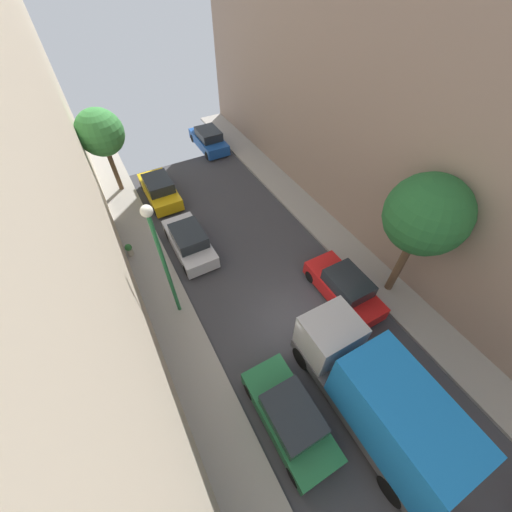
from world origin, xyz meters
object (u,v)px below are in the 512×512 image
at_px(street_tree_1, 426,215).
at_px(lamp_post, 160,251).
at_px(delivery_truck, 377,397).
at_px(parked_car_left_3, 160,190).
at_px(potted_plant_1, 129,250).
at_px(street_tree_2, 100,133).
at_px(parked_car_left_2, 189,241).
at_px(parked_car_left_1, 290,417).
at_px(parked_car_right_2, 209,140).
at_px(parked_car_right_1, 344,288).

bearing_deg(street_tree_1, lamp_post, 158.15).
xyz_separation_m(delivery_truck, street_tree_1, (5.03, 3.84, 3.08)).
bearing_deg(parked_car_left_3, potted_plant_1, -125.52).
bearing_deg(parked_car_left_3, street_tree_2, 133.76).
bearing_deg(parked_car_left_2, parked_car_left_1, -90.00).
relative_size(parked_car_right_2, potted_plant_1, 5.49).
relative_size(street_tree_1, lamp_post, 1.03).
relative_size(delivery_truck, lamp_post, 1.06).
bearing_deg(lamp_post, parked_car_left_1, -73.94).
distance_m(parked_car_right_1, delivery_truck, 5.44).
distance_m(parked_car_left_2, parked_car_right_2, 11.34).
relative_size(parked_car_left_2, street_tree_2, 0.79).
relative_size(parked_car_left_2, potted_plant_1, 5.49).
relative_size(parked_car_left_2, parked_car_left_3, 1.00).
bearing_deg(delivery_truck, potted_plant_1, 115.00).
xyz_separation_m(parked_car_left_2, street_tree_2, (-2.10, 7.62, 3.37)).
bearing_deg(parked_car_left_3, parked_car_left_1, -90.00).
relative_size(parked_car_left_1, potted_plant_1, 5.49).
height_order(parked_car_left_1, potted_plant_1, parked_car_left_1).
height_order(parked_car_right_2, potted_plant_1, parked_car_right_2).
distance_m(parked_car_left_1, parked_car_left_2, 10.07).
height_order(street_tree_1, lamp_post, street_tree_1).
relative_size(parked_car_left_1, street_tree_2, 0.79).
bearing_deg(street_tree_2, parked_car_right_2, 17.42).
bearing_deg(potted_plant_1, parked_car_left_2, -20.78).
relative_size(street_tree_2, potted_plant_1, 6.98).
bearing_deg(parked_car_left_1, street_tree_2, 96.79).
distance_m(parked_car_left_1, parked_car_right_2, 20.75).
bearing_deg(parked_car_left_2, street_tree_1, -43.47).
relative_size(parked_car_right_2, lamp_post, 0.68).
bearing_deg(delivery_truck, parked_car_right_1, 59.58).
xyz_separation_m(parked_car_left_1, delivery_truck, (2.70, -1.10, 1.07)).
xyz_separation_m(parked_car_left_3, street_tree_2, (-2.10, 2.20, 3.37)).
distance_m(street_tree_1, potted_plant_1, 14.37).
height_order(parked_car_left_2, street_tree_1, street_tree_1).
bearing_deg(lamp_post, parked_car_left_2, 61.26).
distance_m(parked_car_right_1, lamp_post, 8.65).
bearing_deg(delivery_truck, parked_car_left_2, 103.59).
relative_size(street_tree_1, street_tree_2, 1.20).
bearing_deg(street_tree_2, lamp_post, -88.94).
relative_size(parked_car_right_1, potted_plant_1, 5.49).
bearing_deg(potted_plant_1, street_tree_2, 81.73).
bearing_deg(parked_car_right_1, street_tree_1, -18.03).
xyz_separation_m(parked_car_left_1, parked_car_right_2, (5.40, 20.04, 0.00)).
xyz_separation_m(parked_car_left_3, parked_car_right_2, (5.40, 4.55, 0.00)).
bearing_deg(street_tree_1, street_tree_2, 123.34).
distance_m(parked_car_right_1, street_tree_1, 4.82).
xyz_separation_m(parked_car_left_3, street_tree_1, (7.73, -12.75, 4.15)).
bearing_deg(parked_car_left_2, lamp_post, -118.74).
distance_m(parked_car_left_1, parked_car_right_1, 6.43).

